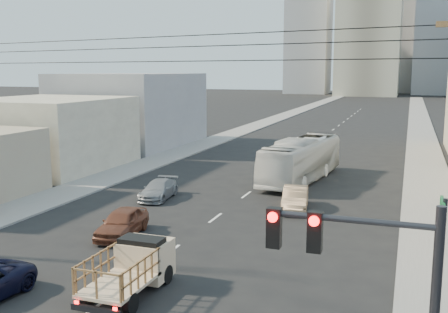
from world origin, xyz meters
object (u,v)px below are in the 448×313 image
Objects in this scene: sedan_brown at (122,223)px; traffic_signal at (375,301)px; sedan_tan at (295,198)px; green_sign at (441,244)px; city_bus at (301,159)px; sedan_grey at (158,190)px; flatbed_pickup at (131,265)px.

sedan_brown is 18.63m from traffic_signal.
green_sign is at bearing -74.44° from sedan_tan.
sedan_tan is at bearing 105.65° from traffic_signal.
sedan_tan is 0.83× the size of green_sign.
city_bus is at bearing 63.18° from sedan_brown.
city_bus is 11.81m from sedan_grey.
traffic_signal is (14.91, -20.57, 3.48)m from sedan_grey.
sedan_brown is at bearing -82.95° from sedan_grey.
traffic_signal is (5.86, -20.93, 3.40)m from sedan_tan.
sedan_tan reaches higher than sedan_grey.
flatbed_pickup is 7.11m from sedan_brown.
flatbed_pickup is 1.06× the size of sedan_brown.
flatbed_pickup is 0.73× the size of traffic_signal.
green_sign is at bearing -62.59° from city_bus.
city_bus is 1.94× the size of traffic_signal.
sedan_grey is 22.76m from green_sign.
sedan_tan is at bearing 114.50° from green_sign.
traffic_signal is (9.17, -6.90, 2.98)m from flatbed_pickup.
sedan_brown is 10.85m from sedan_tan.
sedan_brown reaches higher than sedan_grey.
sedan_grey is (-5.74, 13.67, -0.50)m from flatbed_pickup.
sedan_brown is at bearing 151.60° from green_sign.
flatbed_pickup is 1.07× the size of sedan_grey.
sedan_tan is 22.00m from traffic_signal.
green_sign is at bearing -49.96° from sedan_grey.
traffic_signal reaches higher than sedan_grey.
traffic_signal is at bearing -60.35° from sedan_grey.
sedan_brown is at bearing -101.38° from city_bus.
sedan_tan is 17.76m from green_sign.
flatbed_pickup is 0.88× the size of green_sign.
flatbed_pickup is 14.42m from sedan_tan.
sedan_brown is at bearing 123.35° from flatbed_pickup.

